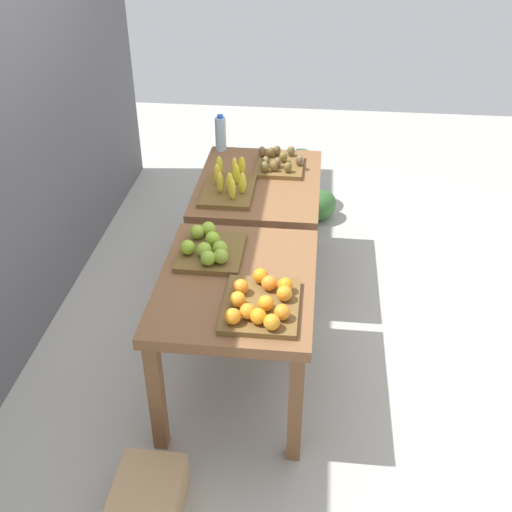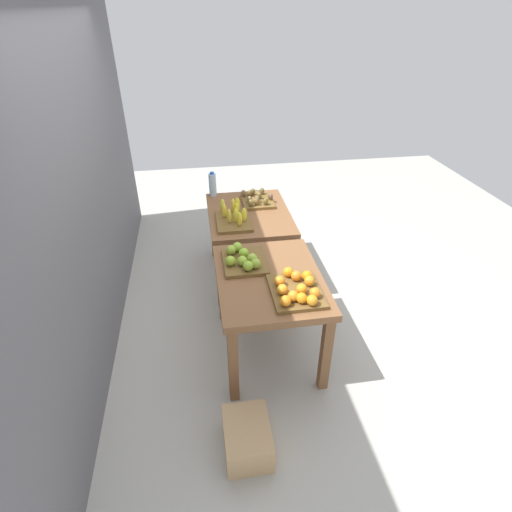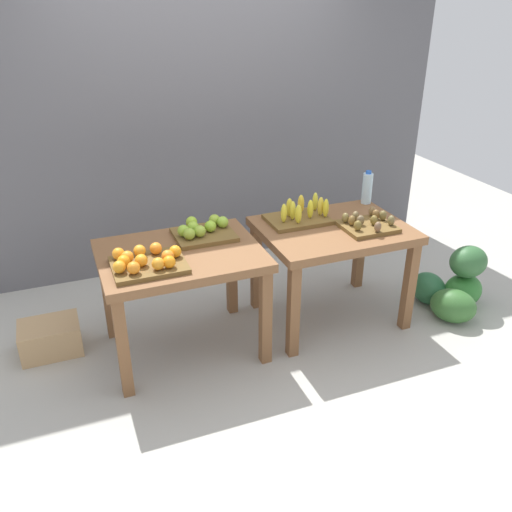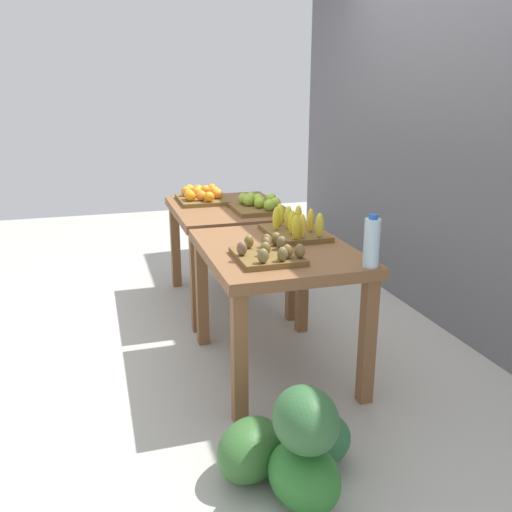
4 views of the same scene
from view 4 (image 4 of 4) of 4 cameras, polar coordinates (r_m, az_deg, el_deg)
ground_plane at (r=3.77m, az=-0.70°, el=-7.77°), size 8.00×8.00×0.00m
back_wall at (r=4.00m, az=18.83°, el=15.02°), size 4.40×0.12×3.00m
display_table_left at (r=4.07m, az=-2.90°, el=3.70°), size 1.04×0.80×0.75m
display_table_right at (r=3.03m, az=2.17°, el=-1.02°), size 1.04×0.80×0.75m
orange_bin at (r=4.24m, az=-5.71°, el=6.30°), size 0.45×0.36×0.11m
apple_bin at (r=3.89m, az=0.26°, el=5.40°), size 0.40×0.34×0.11m
banana_crate at (r=3.21m, az=4.09°, el=2.92°), size 0.44×0.32×0.17m
kiwi_bin at (r=2.77m, az=1.33°, el=0.35°), size 0.36×0.34×0.10m
water_bottle at (r=2.68m, az=12.02°, el=1.40°), size 0.08×0.08×0.26m
watermelon_pile at (r=2.36m, az=3.82°, el=-19.39°), size 0.62×0.67×0.51m
cardboard_produce_box at (r=5.11m, az=-1.91°, el=0.32°), size 0.40×0.30×0.22m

